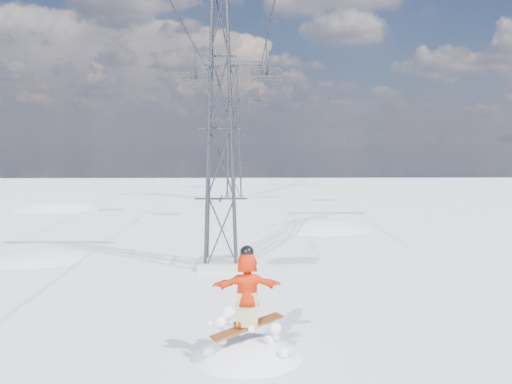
% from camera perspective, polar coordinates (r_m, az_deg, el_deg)
% --- Properties ---
extents(ground, '(120.00, 120.00, 0.00)m').
position_cam_1_polar(ground, '(15.24, -7.95, -14.23)').
color(ground, white).
rests_on(ground, ground).
extents(snow_terrain, '(39.00, 37.00, 22.00)m').
position_cam_1_polar(snow_terrain, '(38.96, -11.11, -16.90)').
color(snow_terrain, white).
rests_on(snow_terrain, ground).
extents(lift_tower_near, '(5.20, 1.80, 11.43)m').
position_cam_1_polar(lift_tower_near, '(22.28, -3.58, 6.30)').
color(lift_tower_near, '#999999').
rests_on(lift_tower_near, ground).
extents(lift_tower_far, '(5.20, 1.80, 11.43)m').
position_cam_1_polar(lift_tower_far, '(47.26, -2.23, 5.79)').
color(lift_tower_far, '#999999').
rests_on(lift_tower_far, ground).
extents(haul_cables, '(4.46, 51.00, 0.06)m').
position_cam_1_polar(haul_cables, '(34.25, -2.75, 15.01)').
color(haul_cables, black).
rests_on(haul_cables, ground).
extents(lift_chair_mid, '(1.91, 0.55, 2.37)m').
position_cam_1_polar(lift_chair_mid, '(34.18, 1.04, 11.82)').
color(lift_chair_mid, black).
rests_on(lift_chair_mid, ground).
extents(lift_chair_far, '(1.90, 0.55, 2.35)m').
position_cam_1_polar(lift_chair_far, '(36.79, -6.10, 11.36)').
color(lift_chair_far, black).
rests_on(lift_chair_far, ground).
extents(lift_chair_extra, '(2.01, 0.58, 2.50)m').
position_cam_1_polar(lift_chair_extra, '(56.46, 0.22, 9.16)').
color(lift_chair_extra, black).
rests_on(lift_chair_extra, ground).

